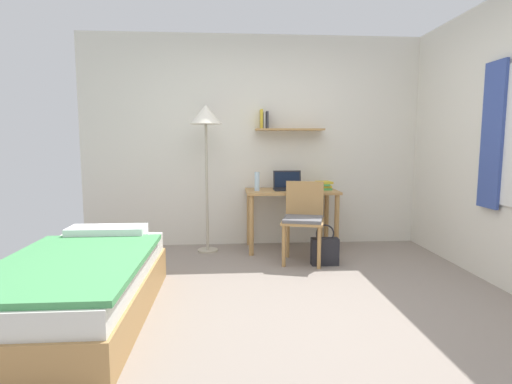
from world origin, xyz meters
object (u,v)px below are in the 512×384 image
(bed, at_px, (79,287))
(handbag, at_px, (325,250))
(book_stack, at_px, (324,185))
(laptop, at_px, (288,185))
(water_bottle, at_px, (257,181))
(desk_chair, at_px, (303,217))
(standing_lamp, at_px, (206,124))
(desk, at_px, (291,201))

(bed, relative_size, handbag, 4.27)
(book_stack, distance_m, handbag, 0.94)
(laptop, xyz_separation_m, water_bottle, (-0.38, -0.09, 0.05))
(desk_chair, xyz_separation_m, handbag, (0.20, -0.15, -0.34))
(handbag, bearing_deg, water_bottle, 138.22)
(standing_lamp, relative_size, handbag, 3.95)
(handbag, bearing_deg, desk_chair, 143.97)
(standing_lamp, height_order, book_stack, standing_lamp)
(desk, height_order, book_stack, book_stack)
(bed, xyz_separation_m, laptop, (1.81, 1.87, 0.54))
(desk, height_order, standing_lamp, standing_lamp)
(laptop, bearing_deg, handbag, -66.88)
(bed, xyz_separation_m, book_stack, (2.25, 1.86, 0.53))
(laptop, distance_m, book_stack, 0.44)
(standing_lamp, relative_size, book_stack, 6.70)
(desk, xyz_separation_m, handbag, (0.26, -0.66, -0.44))
(standing_lamp, distance_m, laptop, 1.21)
(desk, xyz_separation_m, desk_chair, (0.05, -0.51, -0.10))
(desk_chair, bearing_deg, desk, 95.92)
(bed, distance_m, water_bottle, 2.35)
(water_bottle, distance_m, book_stack, 0.82)
(laptop, height_order, handbag, laptop)
(bed, xyz_separation_m, desk, (1.85, 1.83, 0.36))
(water_bottle, bearing_deg, bed, -128.85)
(handbag, bearing_deg, standing_lamp, 153.65)
(desk_chair, bearing_deg, handbag, -36.03)
(desk_chair, distance_m, handbag, 0.42)
(desk, height_order, desk_chair, desk_chair)
(laptop, distance_m, water_bottle, 0.39)
(desk_chair, distance_m, book_stack, 0.71)
(bed, bearing_deg, desk, 44.77)
(desk, height_order, laptop, laptop)
(laptop, height_order, book_stack, laptop)
(water_bottle, relative_size, book_stack, 0.87)
(desk_chair, relative_size, laptop, 2.51)
(desk_chair, relative_size, handbag, 1.98)
(handbag, bearing_deg, desk, 111.27)
(bed, relative_size, laptop, 5.41)
(laptop, bearing_deg, bed, -134.07)
(bed, height_order, book_stack, book_stack)
(desk_chair, xyz_separation_m, standing_lamp, (-1.06, 0.48, 1.01))
(bed, relative_size, desk, 1.71)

